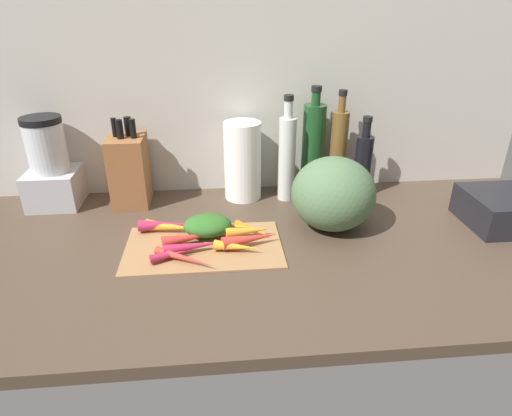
% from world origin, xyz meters
% --- Properties ---
extents(ground_plane, '(1.70, 0.80, 0.03)m').
position_xyz_m(ground_plane, '(0.00, 0.00, -0.01)').
color(ground_plane, '#47382B').
extents(wall_back, '(1.70, 0.03, 0.60)m').
position_xyz_m(wall_back, '(0.00, 0.39, 0.30)').
color(wall_back, '#BCB7AD').
rests_on(wall_back, ground_plane).
extents(cutting_board, '(0.40, 0.23, 0.01)m').
position_xyz_m(cutting_board, '(-0.19, -0.01, 0.00)').
color(cutting_board, '#997047').
rests_on(cutting_board, ground_plane).
extents(carrot_0, '(0.15, 0.06, 0.03)m').
position_xyz_m(carrot_0, '(-0.21, -0.04, 0.02)').
color(carrot_0, '#B2264C').
rests_on(carrot_0, cutting_board).
extents(carrot_1, '(0.15, 0.07, 0.03)m').
position_xyz_m(carrot_1, '(-0.07, -0.02, 0.02)').
color(carrot_1, red).
rests_on(carrot_1, cutting_board).
extents(carrot_2, '(0.10, 0.05, 0.02)m').
position_xyz_m(carrot_2, '(-0.27, -0.07, 0.02)').
color(carrot_2, '#B2264C').
rests_on(carrot_2, cutting_board).
extents(carrot_3, '(0.13, 0.06, 0.03)m').
position_xyz_m(carrot_3, '(-0.28, 0.07, 0.02)').
color(carrot_3, orange).
rests_on(carrot_3, cutting_board).
extents(carrot_4, '(0.15, 0.10, 0.02)m').
position_xyz_m(carrot_4, '(-0.23, -0.09, 0.02)').
color(carrot_4, red).
rests_on(carrot_4, cutting_board).
extents(carrot_5, '(0.13, 0.07, 0.03)m').
position_xyz_m(carrot_5, '(-0.23, 0.00, 0.02)').
color(carrot_5, red).
rests_on(carrot_5, cutting_board).
extents(carrot_6, '(0.16, 0.07, 0.03)m').
position_xyz_m(carrot_6, '(-0.13, 0.06, 0.02)').
color(carrot_6, orange).
rests_on(carrot_6, cutting_board).
extents(carrot_7, '(0.09, 0.09, 0.02)m').
position_xyz_m(carrot_7, '(-0.06, 0.04, 0.02)').
color(carrot_7, orange).
rests_on(carrot_7, cutting_board).
extents(carrot_8, '(0.12, 0.06, 0.03)m').
position_xyz_m(carrot_8, '(-0.11, -0.05, 0.02)').
color(carrot_8, orange).
rests_on(carrot_8, cutting_board).
extents(carrot_9, '(0.12, 0.05, 0.03)m').
position_xyz_m(carrot_9, '(-0.08, 0.02, 0.02)').
color(carrot_9, orange).
rests_on(carrot_9, cutting_board).
extents(carrot_10, '(0.15, 0.04, 0.03)m').
position_xyz_m(carrot_10, '(-0.29, 0.08, 0.02)').
color(carrot_10, '#B2264C').
rests_on(carrot_10, cutting_board).
extents(carrot_11, '(0.15, 0.06, 0.03)m').
position_xyz_m(carrot_11, '(-0.27, 0.07, 0.02)').
color(carrot_11, orange).
rests_on(carrot_11, cutting_board).
extents(carrot_greens_pile, '(0.13, 0.10, 0.05)m').
position_xyz_m(carrot_greens_pile, '(-0.18, 0.05, 0.03)').
color(carrot_greens_pile, '#2D6023').
rests_on(carrot_greens_pile, cutting_board).
extents(winter_squash, '(0.23, 0.22, 0.20)m').
position_xyz_m(winter_squash, '(0.16, 0.07, 0.10)').
color(winter_squash, '#4C6B47').
rests_on(winter_squash, ground_plane).
extents(knife_block, '(0.11, 0.13, 0.27)m').
position_xyz_m(knife_block, '(-0.41, 0.29, 0.11)').
color(knife_block, brown).
rests_on(knife_block, ground_plane).
extents(blender_appliance, '(0.15, 0.15, 0.27)m').
position_xyz_m(blender_appliance, '(-0.64, 0.30, 0.12)').
color(blender_appliance, '#B2B2B7').
rests_on(blender_appliance, ground_plane).
extents(paper_towel_roll, '(0.11, 0.11, 0.24)m').
position_xyz_m(paper_towel_roll, '(-0.07, 0.30, 0.12)').
color(paper_towel_roll, white).
rests_on(paper_towel_roll, ground_plane).
extents(bottle_0, '(0.05, 0.05, 0.33)m').
position_xyz_m(bottle_0, '(0.06, 0.27, 0.14)').
color(bottle_0, silver).
rests_on(bottle_0, ground_plane).
extents(bottle_1, '(0.07, 0.07, 0.34)m').
position_xyz_m(bottle_1, '(0.15, 0.31, 0.15)').
color(bottle_1, '#19421E').
rests_on(bottle_1, ground_plane).
extents(bottle_2, '(0.05, 0.05, 0.33)m').
position_xyz_m(bottle_2, '(0.23, 0.30, 0.14)').
color(bottle_2, brown).
rests_on(bottle_2, ground_plane).
extents(bottle_3, '(0.05, 0.05, 0.26)m').
position_xyz_m(bottle_3, '(0.31, 0.28, 0.11)').
color(bottle_3, black).
rests_on(bottle_3, ground_plane).
extents(dish_rack, '(0.22, 0.20, 0.09)m').
position_xyz_m(dish_rack, '(0.65, 0.04, 0.04)').
color(dish_rack, black).
rests_on(dish_rack, ground_plane).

